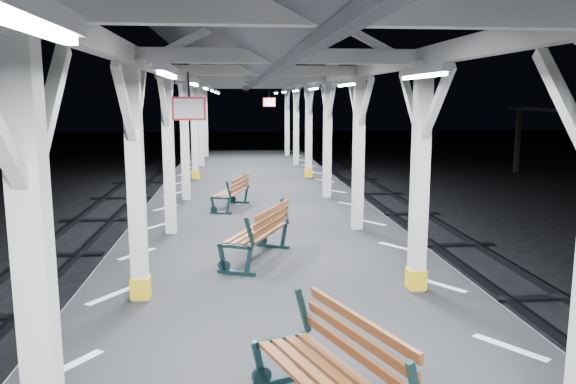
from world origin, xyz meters
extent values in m
cube|color=silver|center=(-2.45, 0.00, 1.00)|extent=(1.00, 48.00, 0.01)
cube|color=silver|center=(2.45, 0.00, 1.00)|extent=(1.00, 48.00, 0.01)
cube|color=beige|center=(-2.00, -2.00, 2.60)|extent=(0.22, 0.22, 3.20)
cube|color=beige|center=(-2.00, -2.00, 4.26)|extent=(0.40, 0.40, 0.12)
cube|color=beige|center=(-2.00, -1.45, 3.75)|extent=(0.10, 0.99, 0.99)
cube|color=beige|center=(-2.00, 2.00, 2.60)|extent=(0.22, 0.22, 3.20)
cube|color=beige|center=(-2.00, 2.00, 4.26)|extent=(0.40, 0.40, 0.12)
cube|color=gold|center=(-2.00, 2.00, 1.18)|extent=(0.26, 0.26, 0.30)
cube|color=beige|center=(-2.00, 2.55, 3.75)|extent=(0.10, 0.99, 0.99)
cube|color=beige|center=(-2.00, 1.45, 3.75)|extent=(0.10, 0.99, 0.99)
cube|color=beige|center=(-2.00, 6.00, 2.60)|extent=(0.22, 0.22, 3.20)
cube|color=beige|center=(-2.00, 6.00, 4.26)|extent=(0.40, 0.40, 0.12)
cube|color=beige|center=(-2.00, 6.55, 3.75)|extent=(0.10, 0.99, 0.99)
cube|color=beige|center=(-2.00, 5.45, 3.75)|extent=(0.10, 0.99, 0.99)
cube|color=beige|center=(-2.00, 10.00, 2.60)|extent=(0.22, 0.22, 3.20)
cube|color=beige|center=(-2.00, 10.00, 4.26)|extent=(0.40, 0.40, 0.12)
cube|color=beige|center=(-2.00, 10.55, 3.75)|extent=(0.10, 0.99, 0.99)
cube|color=beige|center=(-2.00, 9.45, 3.75)|extent=(0.10, 0.99, 0.99)
cube|color=beige|center=(-2.00, 14.00, 2.60)|extent=(0.22, 0.22, 3.20)
cube|color=beige|center=(-2.00, 14.00, 4.26)|extent=(0.40, 0.40, 0.12)
cube|color=gold|center=(-2.00, 14.00, 1.18)|extent=(0.26, 0.26, 0.30)
cube|color=beige|center=(-2.00, 14.55, 3.75)|extent=(0.10, 0.99, 0.99)
cube|color=beige|center=(-2.00, 13.45, 3.75)|extent=(0.10, 0.99, 0.99)
cube|color=beige|center=(-2.00, 18.00, 2.60)|extent=(0.22, 0.22, 3.20)
cube|color=beige|center=(-2.00, 18.00, 4.26)|extent=(0.40, 0.40, 0.12)
cube|color=beige|center=(-2.00, 18.55, 3.75)|extent=(0.10, 0.99, 0.99)
cube|color=beige|center=(-2.00, 17.45, 3.75)|extent=(0.10, 0.99, 0.99)
cube|color=beige|center=(-2.00, 22.00, 2.60)|extent=(0.22, 0.22, 3.20)
cube|color=beige|center=(-2.00, 22.00, 4.26)|extent=(0.40, 0.40, 0.12)
cube|color=beige|center=(-2.00, 22.55, 3.75)|extent=(0.10, 0.99, 0.99)
cube|color=beige|center=(-2.00, 21.45, 3.75)|extent=(0.10, 0.99, 0.99)
cube|color=beige|center=(2.00, -1.45, 3.75)|extent=(0.10, 0.99, 0.99)
cube|color=beige|center=(2.00, 2.00, 2.60)|extent=(0.22, 0.22, 3.20)
cube|color=beige|center=(2.00, 2.00, 4.26)|extent=(0.40, 0.40, 0.12)
cube|color=gold|center=(2.00, 2.00, 1.18)|extent=(0.26, 0.26, 0.30)
cube|color=beige|center=(2.00, 2.55, 3.75)|extent=(0.10, 0.99, 0.99)
cube|color=beige|center=(2.00, 1.45, 3.75)|extent=(0.10, 0.99, 0.99)
cube|color=beige|center=(2.00, 6.00, 2.60)|extent=(0.22, 0.22, 3.20)
cube|color=beige|center=(2.00, 6.00, 4.26)|extent=(0.40, 0.40, 0.12)
cube|color=beige|center=(2.00, 6.55, 3.75)|extent=(0.10, 0.99, 0.99)
cube|color=beige|center=(2.00, 5.45, 3.75)|extent=(0.10, 0.99, 0.99)
cube|color=beige|center=(2.00, 10.00, 2.60)|extent=(0.22, 0.22, 3.20)
cube|color=beige|center=(2.00, 10.00, 4.26)|extent=(0.40, 0.40, 0.12)
cube|color=beige|center=(2.00, 10.55, 3.75)|extent=(0.10, 0.99, 0.99)
cube|color=beige|center=(2.00, 9.45, 3.75)|extent=(0.10, 0.99, 0.99)
cube|color=beige|center=(2.00, 14.00, 2.60)|extent=(0.22, 0.22, 3.20)
cube|color=beige|center=(2.00, 14.00, 4.26)|extent=(0.40, 0.40, 0.12)
cube|color=gold|center=(2.00, 14.00, 1.18)|extent=(0.26, 0.26, 0.30)
cube|color=beige|center=(2.00, 14.55, 3.75)|extent=(0.10, 0.99, 0.99)
cube|color=beige|center=(2.00, 13.45, 3.75)|extent=(0.10, 0.99, 0.99)
cube|color=beige|center=(2.00, 18.00, 2.60)|extent=(0.22, 0.22, 3.20)
cube|color=beige|center=(2.00, 18.00, 4.26)|extent=(0.40, 0.40, 0.12)
cube|color=beige|center=(2.00, 18.55, 3.75)|extent=(0.10, 0.99, 0.99)
cube|color=beige|center=(2.00, 17.45, 3.75)|extent=(0.10, 0.99, 0.99)
cube|color=beige|center=(2.00, 22.00, 2.60)|extent=(0.22, 0.22, 3.20)
cube|color=beige|center=(2.00, 22.00, 4.26)|extent=(0.40, 0.40, 0.12)
cube|color=beige|center=(2.00, 22.55, 3.75)|extent=(0.10, 0.99, 0.99)
cube|color=beige|center=(2.00, 21.45, 3.75)|extent=(0.10, 0.99, 0.99)
cube|color=beige|center=(-2.00, 0.00, 4.38)|extent=(0.18, 48.00, 0.24)
cube|color=beige|center=(2.00, 0.00, 4.38)|extent=(0.18, 48.00, 0.24)
cube|color=beige|center=(0.00, -2.00, 4.38)|extent=(4.20, 0.14, 0.20)
cube|color=beige|center=(0.00, 2.00, 4.38)|extent=(4.20, 0.14, 0.20)
cube|color=beige|center=(0.00, 6.00, 4.38)|extent=(4.20, 0.14, 0.20)
cube|color=beige|center=(0.00, 10.00, 4.38)|extent=(4.20, 0.14, 0.20)
cube|color=beige|center=(0.00, 14.00, 4.38)|extent=(4.20, 0.14, 0.20)
cube|color=beige|center=(0.00, 18.00, 4.38)|extent=(4.20, 0.14, 0.20)
cube|color=beige|center=(0.00, 22.00, 4.38)|extent=(4.20, 0.14, 0.20)
cube|color=white|center=(-1.30, -4.00, 4.05)|extent=(0.05, 1.25, 0.05)
cube|color=silver|center=(-1.30, 0.00, 4.10)|extent=(0.10, 1.35, 0.08)
cube|color=white|center=(-1.30, 0.00, 4.05)|extent=(0.05, 1.25, 0.05)
cube|color=silver|center=(-1.30, 4.00, 4.10)|extent=(0.10, 1.35, 0.08)
cube|color=white|center=(-1.30, 4.00, 4.05)|extent=(0.05, 1.25, 0.05)
cube|color=silver|center=(-1.30, 8.00, 4.10)|extent=(0.10, 1.35, 0.08)
cube|color=white|center=(-1.30, 8.00, 4.05)|extent=(0.05, 1.25, 0.05)
cube|color=silver|center=(-1.30, 12.00, 4.10)|extent=(0.10, 1.35, 0.08)
cube|color=white|center=(-1.30, 12.00, 4.05)|extent=(0.05, 1.25, 0.05)
cube|color=silver|center=(-1.30, 16.00, 4.10)|extent=(0.10, 1.35, 0.08)
cube|color=white|center=(-1.30, 16.00, 4.05)|extent=(0.05, 1.25, 0.05)
cube|color=silver|center=(-1.30, 20.00, 4.10)|extent=(0.10, 1.35, 0.08)
cube|color=white|center=(-1.30, 20.00, 4.05)|extent=(0.05, 1.25, 0.05)
cube|color=silver|center=(1.30, 0.00, 4.10)|extent=(0.10, 1.35, 0.08)
cube|color=white|center=(1.30, 0.00, 4.05)|extent=(0.05, 1.25, 0.05)
cube|color=silver|center=(1.30, 4.00, 4.10)|extent=(0.10, 1.35, 0.08)
cube|color=white|center=(1.30, 4.00, 4.05)|extent=(0.05, 1.25, 0.05)
cube|color=silver|center=(1.30, 8.00, 4.10)|extent=(0.10, 1.35, 0.08)
cube|color=white|center=(1.30, 8.00, 4.05)|extent=(0.05, 1.25, 0.05)
cube|color=silver|center=(1.30, 12.00, 4.10)|extent=(0.10, 1.35, 0.08)
cube|color=white|center=(1.30, 12.00, 4.05)|extent=(0.05, 1.25, 0.05)
cube|color=silver|center=(1.30, 16.00, 4.10)|extent=(0.10, 1.35, 0.08)
cube|color=white|center=(1.30, 16.00, 4.05)|extent=(0.05, 1.25, 0.05)
cube|color=silver|center=(1.30, 20.00, 4.10)|extent=(0.10, 1.35, 0.08)
cube|color=white|center=(1.30, 20.00, 4.05)|extent=(0.05, 1.25, 0.05)
cylinder|color=black|center=(-1.31, 2.78, 4.02)|extent=(0.02, 0.02, 0.36)
cube|color=red|center=(-1.31, 2.78, 3.67)|extent=(0.50, 0.03, 0.35)
cube|color=white|center=(-1.31, 2.78, 3.67)|extent=(0.44, 0.04, 0.29)
cylinder|color=black|center=(0.80, 17.01, 4.02)|extent=(0.02, 0.02, 0.36)
cube|color=red|center=(0.80, 17.01, 3.67)|extent=(0.50, 0.03, 0.35)
cube|color=white|center=(0.80, 17.01, 3.67)|extent=(0.44, 0.05, 0.29)
cube|color=black|center=(14.00, 22.00, 1.65)|extent=(0.20, 0.20, 3.30)
sphere|color=silver|center=(14.00, 22.00, 3.22)|extent=(0.20, 0.20, 0.20)
cube|color=#142D2F|center=(-0.22, -0.55, 1.03)|extent=(0.63, 0.29, 0.07)
cube|color=#142D2F|center=(-0.44, -0.64, 1.25)|extent=(0.18, 0.11, 0.50)
cube|color=#142D2F|center=(-0.02, -0.48, 1.25)|extent=(0.16, 0.10, 0.50)
cube|color=#142D2F|center=(0.00, -0.47, 1.73)|extent=(0.18, 0.11, 0.48)
cube|color=#5D2E16|center=(-0.11, -1.44, 1.49)|extent=(0.68, 1.58, 0.04)
cube|color=#5D2E16|center=(0.02, -1.39, 1.49)|extent=(0.68, 1.58, 0.04)
cube|color=#5D2E16|center=(0.15, -1.34, 1.49)|extent=(0.68, 1.58, 0.04)
cube|color=#5D2E16|center=(0.28, -1.29, 1.49)|extent=(0.68, 1.58, 0.04)
cube|color=#5D2E16|center=(0.35, -1.26, 1.64)|extent=(0.64, 1.56, 0.10)
cube|color=#5D2E16|center=(0.37, -1.26, 1.78)|extent=(0.64, 1.56, 0.10)
cube|color=#5D2E16|center=(0.39, -1.25, 1.92)|extent=(0.64, 1.56, 0.10)
cube|color=#142D2F|center=(-0.65, 3.00, 1.03)|extent=(0.62, 0.32, 0.07)
cube|color=#142D2F|center=(-0.87, 3.10, 1.25)|extent=(0.18, 0.12, 0.50)
cube|color=#142D2F|center=(-0.45, 2.91, 1.25)|extent=(0.16, 0.11, 0.50)
cube|color=#142D2F|center=(-0.43, 2.90, 1.73)|extent=(0.18, 0.12, 0.48)
cube|color=#142D2F|center=(0.06, 4.59, 1.03)|extent=(0.62, 0.32, 0.07)
cube|color=#142D2F|center=(-0.16, 4.69, 1.25)|extent=(0.18, 0.12, 0.50)
cube|color=#142D2F|center=(0.26, 4.50, 1.25)|extent=(0.16, 0.11, 0.50)
cube|color=#142D2F|center=(0.28, 4.50, 1.73)|extent=(0.18, 0.12, 0.48)
cube|color=#5D2E16|center=(-0.49, 3.89, 1.49)|extent=(0.76, 1.55, 0.04)
cube|color=#5D2E16|center=(-0.36, 3.83, 1.49)|extent=(0.76, 1.55, 0.04)
cube|color=#5D2E16|center=(-0.23, 3.77, 1.49)|extent=(0.76, 1.55, 0.04)
cube|color=#5D2E16|center=(-0.11, 3.71, 1.49)|extent=(0.76, 1.55, 0.04)
cube|color=#5D2E16|center=(-0.04, 3.68, 1.64)|extent=(0.72, 1.53, 0.10)
cube|color=#5D2E16|center=(-0.02, 3.67, 1.78)|extent=(0.72, 1.53, 0.10)
cube|color=#5D2E16|center=(0.00, 3.66, 1.93)|extent=(0.72, 1.53, 0.10)
cube|color=#142D2F|center=(-0.99, 7.87, 1.03)|extent=(0.55, 0.23, 0.06)
cube|color=#142D2F|center=(-1.18, 7.94, 1.21)|extent=(0.15, 0.09, 0.43)
cube|color=#142D2F|center=(-0.81, 7.81, 1.21)|extent=(0.14, 0.08, 0.43)
cube|color=#142D2F|center=(-0.80, 7.81, 1.62)|extent=(0.16, 0.09, 0.41)
cube|color=#142D2F|center=(-0.52, 9.29, 1.03)|extent=(0.55, 0.23, 0.06)
cube|color=#142D2F|center=(-0.72, 9.35, 1.21)|extent=(0.15, 0.09, 0.43)
cube|color=#142D2F|center=(-0.34, 9.23, 1.21)|extent=(0.14, 0.08, 0.43)
cube|color=#142D2F|center=(-0.33, 9.22, 1.62)|extent=(0.16, 0.09, 0.41)
cube|color=#5D2E16|center=(-0.93, 8.64, 1.42)|extent=(0.52, 1.37, 0.03)
cube|color=#5D2E16|center=(-0.82, 8.60, 1.42)|extent=(0.52, 1.37, 0.03)
cube|color=#5D2E16|center=(-0.70, 8.56, 1.42)|extent=(0.52, 1.37, 0.03)
cube|color=#5D2E16|center=(-0.59, 8.52, 1.42)|extent=(0.52, 1.37, 0.03)
cube|color=#5D2E16|center=(-0.53, 8.50, 1.55)|extent=(0.49, 1.36, 0.09)
cube|color=#5D2E16|center=(-0.51, 8.50, 1.67)|extent=(0.49, 1.36, 0.09)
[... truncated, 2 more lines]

